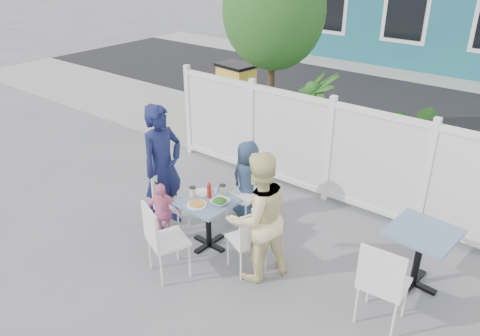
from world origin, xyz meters
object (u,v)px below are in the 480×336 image
Objects in this scene: utility_cabinet at (236,97)px; woman at (258,217)px; main_table at (208,211)px; chair_near at (161,236)px; chair_back at (246,190)px; chair_left at (167,198)px; chair_right at (250,236)px; man at (163,167)px; boy at (248,180)px; toddler at (162,213)px; spare_table at (421,243)px.

woman is (3.31, -3.73, 0.15)m from utility_cabinet.
main_table is 0.70× the size of chair_near.
chair_back is at bearing -41.80° from utility_cabinet.
chair_left is 0.96× the size of chair_right.
chair_near is at bearing -134.05° from man.
chair_left is at bearing 49.06° from chair_back.
man is (-1.59, 0.13, 0.37)m from chair_right.
utility_cabinet is 4.41m from main_table.
man is 1.10× the size of woman.
chair_right is 1.31m from boy.
boy is at bearing 113.12° from chair_near.
man is 1.69m from woman.
main_table is at bearing 88.77° from chair_back.
chair_left is at bearing -119.55° from man.
toddler is (-0.53, -1.11, -0.05)m from chair_back.
utility_cabinet reaches higher than chair_back.
toddler is at bearing -150.99° from main_table.
chair_near is (-0.01, -1.61, 0.08)m from chair_back.
man reaches higher than chair_left.
man reaches higher than boy.
spare_table is 3.21m from toddler.
boy is (2.40, -2.73, -0.07)m from utility_cabinet.
utility_cabinet is 4.10m from chair_left.
man is 1.22m from boy.
man is at bearing -140.53° from chair_left.
toddler is at bearing -56.61° from woman.
chair_right is at bearing 131.77° from boy.
utility_cabinet is 1.70× the size of spare_table.
spare_table is 0.88× the size of toddler.
utility_cabinet is at bearing -174.20° from chair_left.
woman is at bearing -147.89° from spare_table.
man is at bearing -58.37° from utility_cabinet.
chair_left is 1.02× the size of chair_back.
utility_cabinet is at bearing 78.64° from toddler.
spare_table is at bearing 56.90° from chair_near.
utility_cabinet is at bearing 140.62° from chair_near.
chair_right is 0.50× the size of man.
toddler is (-2.97, -1.21, -0.14)m from spare_table.
woman reaches higher than chair_near.
chair_back is 1.61m from chair_near.
toddler reaches higher than spare_table.
woman is 1.37m from boy.
spare_table is 0.87× the size of chair_right.
chair_back is at bearing 116.06° from boy.
man is (-0.83, 0.03, 0.36)m from main_table.
main_table is at bearing -48.58° from utility_cabinet.
toddler is at bearing -157.77° from spare_table.
spare_table is 3.39m from man.
man reaches higher than woman.
chair_near is (-2.44, -1.71, -0.02)m from spare_table.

